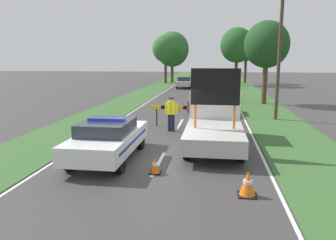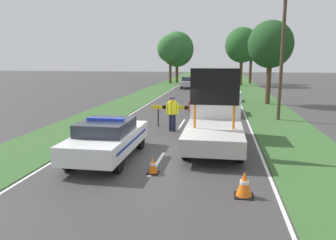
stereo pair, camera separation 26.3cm
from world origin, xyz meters
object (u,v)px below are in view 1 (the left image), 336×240
Objects in this scene: roadside_tree_near_right at (166,49)px; queued_car_suv_grey at (215,92)px; work_truck at (214,119)px; roadside_tree_mid_right at (246,48)px; utility_pole at (280,50)px; traffic_cone_centre_front at (155,166)px; police_officer at (171,111)px; police_car at (108,138)px; roadside_tree_near_left at (267,45)px; queued_car_wagon_maroon at (215,85)px; traffic_cone_near_police at (114,123)px; queued_car_sedan_black at (214,101)px; traffic_cone_near_truck at (248,183)px; pedestrian_civilian at (193,110)px; roadside_tree_far_left at (237,45)px; queued_car_sedan_silver at (184,82)px; roadside_tree_mid_left at (172,49)px; road_barrier at (183,109)px.

queued_car_suv_grey is at bearing -69.08° from roadside_tree_near_right.
work_truck is 0.84× the size of roadside_tree_mid_right.
utility_pole reaches higher than queued_car_suv_grey.
traffic_cone_centre_front is 19.19m from queued_car_suv_grey.
police_officer is (-2.15, 2.05, -0.02)m from work_truck.
roadside_tree_near_left reaches higher than police_car.
utility_pole reaches higher than roadside_tree_near_left.
queued_car_wagon_maroon is 15.65m from utility_pole.
work_truck is 8.39× the size of traffic_cone_near_police.
queued_car_sedan_black is at bearing -99.09° from roadside_tree_mid_right.
traffic_cone_near_truck is 0.18× the size of queued_car_suv_grey.
roadside_tree_near_right is (-5.42, 38.06, 4.74)m from traffic_cone_centre_front.
queued_car_suv_grey is 0.50× the size of utility_pole.
roadside_tree_near_right is (-7.18, 25.68, 4.20)m from queued_car_sedan_black.
traffic_cone_centre_front is at bearing 153.86° from traffic_cone_near_truck.
police_officer is at bearing 112.06° from traffic_cone_near_truck.
queued_car_sedan_black reaches higher than traffic_cone_near_truck.
queued_car_suv_grey reaches higher than traffic_cone_centre_front.
pedestrian_civilian is 0.26× the size of roadside_tree_mid_right.
pedestrian_civilian is 0.22× the size of utility_pole.
police_car is 35.43m from roadside_tree_far_left.
roadside_tree_mid_left reaches higher than queued_car_sedan_silver.
pedestrian_civilian reaches higher than traffic_cone_centre_front.
pedestrian_civilian is 2.56× the size of traffic_cone_near_police.
queued_car_sedan_black is 1.05× the size of queued_car_sedan_silver.
traffic_cone_centre_front is (-0.76, -6.65, -0.79)m from pedestrian_civilian.
queued_car_sedan_silver is (-3.79, 11.74, -0.03)m from queued_car_suv_grey.
queued_car_sedan_silver is (-2.13, 23.45, -0.22)m from road_barrier.
traffic_cone_centre_front is at bearing 69.58° from work_truck.
roadside_tree_mid_left is at bearing 108.82° from utility_pole.
pedestrian_civilian is 6.64m from utility_pole.
police_officer is at bearing -104.75° from road_barrier.
pedestrian_civilian is 0.25× the size of roadside_tree_near_right.
roadside_tree_far_left reaches higher than traffic_cone_near_police.
roadside_tree_mid_left reaches higher than roadside_tree_mid_right.
utility_pole is (7.42, 8.90, 3.33)m from police_car.
queued_car_sedan_silver is at bearing 87.00° from traffic_cone_near_police.
road_barrier is at bearing 88.67° from traffic_cone_centre_front.
queued_car_wagon_maroon is 0.62× the size of roadside_tree_near_right.
police_car reaches higher than queued_car_suv_grey.
work_truck is 1.48× the size of queued_car_suv_grey.
roadside_tree_near_left is 0.93× the size of roadside_tree_near_right.
traffic_cone_centre_front is (1.97, -1.32, -0.51)m from police_car.
work_truck is 0.76× the size of roadside_tree_far_left.
police_officer is at bearing -118.73° from roadside_tree_near_left.
traffic_cone_near_police is at bearing 168.34° from pedestrian_civilian.
pedestrian_civilian is 0.45× the size of queued_car_sedan_silver.
police_car is 1.09× the size of queued_car_wagon_maroon.
traffic_cone_centre_front is at bearing -83.44° from road_barrier.
work_truck is at bearing 90.14° from queued_car_wagon_maroon.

